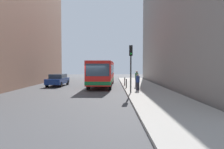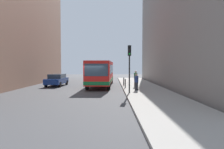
{
  "view_description": "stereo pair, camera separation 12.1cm",
  "coord_description": "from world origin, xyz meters",
  "px_view_note": "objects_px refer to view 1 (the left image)",
  "views": [
    {
      "loc": [
        1.92,
        -20.03,
        2.48
      ],
      "look_at": [
        2.0,
        2.74,
        1.52
      ],
      "focal_mm": 32.55,
      "sensor_mm": 36.0,
      "label": 1
    },
    {
      "loc": [
        2.04,
        -20.03,
        2.48
      ],
      "look_at": [
        2.0,
        2.74,
        1.52
      ],
      "focal_mm": 32.55,
      "sensor_mm": 36.0,
      "label": 2
    }
  ],
  "objects_px": {
    "car_beside_bus": "(57,80)",
    "bollard_mid": "(124,81)",
    "pedestrian_near_signal": "(137,82)",
    "pedestrian_mid_sidewalk": "(136,79)",
    "bus": "(102,72)",
    "traffic_light": "(130,60)",
    "bollard_near": "(126,83)"
  },
  "relations": [
    {
      "from": "car_beside_bus",
      "to": "traffic_light",
      "type": "xyz_separation_m",
      "value": [
        8.32,
        -7.49,
        2.22
      ]
    },
    {
      "from": "bus",
      "to": "traffic_light",
      "type": "xyz_separation_m",
      "value": [
        2.81,
        -7.36,
        1.28
      ]
    },
    {
      "from": "car_beside_bus",
      "to": "bollard_mid",
      "type": "bearing_deg",
      "value": 177.06
    },
    {
      "from": "traffic_light",
      "to": "pedestrian_near_signal",
      "type": "height_order",
      "value": "traffic_light"
    },
    {
      "from": "pedestrian_near_signal",
      "to": "pedestrian_mid_sidewalk",
      "type": "bearing_deg",
      "value": 153.33
    },
    {
      "from": "bollard_mid",
      "to": "traffic_light",
      "type": "bearing_deg",
      "value": -89.15
    },
    {
      "from": "pedestrian_mid_sidewalk",
      "to": "bus",
      "type": "bearing_deg",
      "value": 72.88
    },
    {
      "from": "traffic_light",
      "to": "car_beside_bus",
      "type": "bearing_deg",
      "value": 138.01
    },
    {
      "from": "traffic_light",
      "to": "pedestrian_near_signal",
      "type": "bearing_deg",
      "value": 64.65
    },
    {
      "from": "car_beside_bus",
      "to": "pedestrian_mid_sidewalk",
      "type": "relative_size",
      "value": 2.49
    },
    {
      "from": "bollard_near",
      "to": "pedestrian_near_signal",
      "type": "height_order",
      "value": "pedestrian_near_signal"
    },
    {
      "from": "bus",
      "to": "bollard_mid",
      "type": "bearing_deg",
      "value": 168.98
    },
    {
      "from": "pedestrian_mid_sidewalk",
      "to": "traffic_light",
      "type": "bearing_deg",
      "value": -178.98
    },
    {
      "from": "traffic_light",
      "to": "pedestrian_mid_sidewalk",
      "type": "height_order",
      "value": "traffic_light"
    },
    {
      "from": "car_beside_bus",
      "to": "traffic_light",
      "type": "height_order",
      "value": "traffic_light"
    },
    {
      "from": "bus",
      "to": "bollard_mid",
      "type": "xyz_separation_m",
      "value": [
        2.71,
        -0.63,
        -1.1
      ]
    },
    {
      "from": "bus",
      "to": "traffic_light",
      "type": "relative_size",
      "value": 2.71
    },
    {
      "from": "bollard_mid",
      "to": "pedestrian_near_signal",
      "type": "relative_size",
      "value": 0.6
    },
    {
      "from": "car_beside_bus",
      "to": "bollard_near",
      "type": "relative_size",
      "value": 4.7
    },
    {
      "from": "bus",
      "to": "bollard_near",
      "type": "xyz_separation_m",
      "value": [
        2.71,
        -3.38,
        -1.1
      ]
    },
    {
      "from": "pedestrian_near_signal",
      "to": "bollard_mid",
      "type": "bearing_deg",
      "value": 169.22
    },
    {
      "from": "bollard_mid",
      "to": "car_beside_bus",
      "type": "bearing_deg",
      "value": 174.74
    },
    {
      "from": "car_beside_bus",
      "to": "bollard_mid",
      "type": "distance_m",
      "value": 8.26
    },
    {
      "from": "bollard_near",
      "to": "pedestrian_mid_sidewalk",
      "type": "relative_size",
      "value": 0.53
    },
    {
      "from": "bollard_mid",
      "to": "bollard_near",
      "type": "bearing_deg",
      "value": -90.0
    },
    {
      "from": "car_beside_bus",
      "to": "bollard_near",
      "type": "bearing_deg",
      "value": 159.18
    },
    {
      "from": "traffic_light",
      "to": "bollard_near",
      "type": "height_order",
      "value": "traffic_light"
    },
    {
      "from": "bollard_mid",
      "to": "bus",
      "type": "bearing_deg",
      "value": 166.96
    },
    {
      "from": "bollard_near",
      "to": "bollard_mid",
      "type": "relative_size",
      "value": 1.0
    },
    {
      "from": "bus",
      "to": "car_beside_bus",
      "type": "xyz_separation_m",
      "value": [
        -5.51,
        0.13,
        -0.94
      ]
    },
    {
      "from": "bus",
      "to": "car_beside_bus",
      "type": "bearing_deg",
      "value": 0.67
    },
    {
      "from": "bus",
      "to": "pedestrian_near_signal",
      "type": "relative_size",
      "value": 7.03
    }
  ]
}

